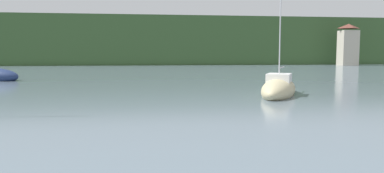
% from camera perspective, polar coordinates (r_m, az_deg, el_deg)
% --- Properties ---
extents(wooded_hillside, '(352.00, 59.82, 23.71)m').
position_cam_1_polar(wooded_hillside, '(120.94, -10.56, 6.22)').
color(wooded_hillside, '#38562D').
rests_on(wooded_hillside, ground_plane).
extents(shore_building_westcentral, '(4.18, 3.23, 9.78)m').
position_cam_1_polar(shore_building_westcentral, '(93.75, 23.34, 5.98)').
color(shore_building_westcentral, '#BCB29E').
rests_on(shore_building_westcentral, ground_plane).
extents(sailboat_mid_4, '(5.26, 7.28, 9.93)m').
position_cam_1_polar(sailboat_mid_4, '(25.68, 13.50, -0.37)').
color(sailboat_mid_4, '#CCBC8E').
rests_on(sailboat_mid_4, ground_plane).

